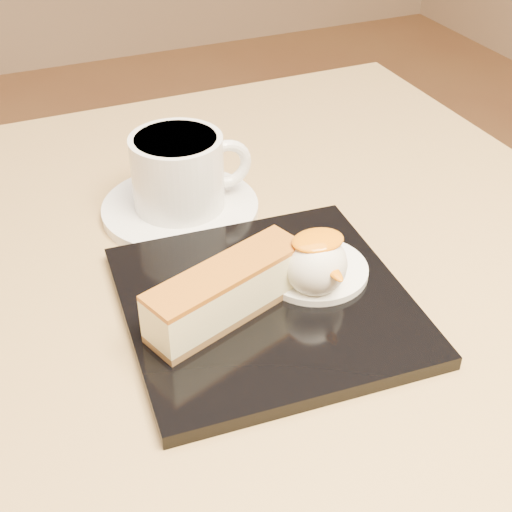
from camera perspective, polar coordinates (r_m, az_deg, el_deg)
name	(u,v)px	position (r m, az deg, el deg)	size (l,w,h in m)	color
table	(217,422)	(0.70, -3.17, -13.12)	(0.80, 0.80, 0.72)	black
dessert_plate	(266,304)	(0.57, 0.80, -3.86)	(0.22, 0.22, 0.01)	black
cheesecake	(227,291)	(0.54, -2.37, -2.85)	(0.14, 0.08, 0.04)	brown
cream_smear	(314,270)	(0.59, 4.64, -1.10)	(0.09, 0.09, 0.01)	white
ice_cream_scoop	(315,264)	(0.56, 4.77, -0.66)	(0.05, 0.05, 0.05)	white
mango_sauce	(318,240)	(0.55, 4.97, 1.25)	(0.04, 0.03, 0.01)	orange
mint_sprig	(269,258)	(0.60, 1.07, -0.15)	(0.03, 0.02, 0.00)	green
saucer	(180,209)	(0.69, -6.07, 3.80)	(0.15, 0.15, 0.01)	white
coffee_cup	(180,170)	(0.67, -6.11, 6.83)	(0.12, 0.09, 0.07)	white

